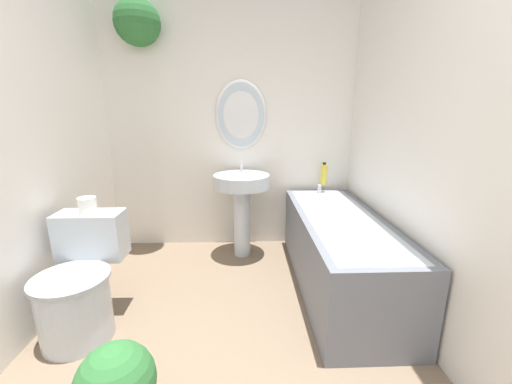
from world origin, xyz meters
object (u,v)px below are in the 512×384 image
Objects in this scene: shampoo_bottle at (324,174)px; pedestal_sink at (242,195)px; bathtub at (339,250)px; toilet at (80,285)px; toilet_paper_roll at (87,205)px.

pedestal_sink is at bearing -168.29° from shampoo_bottle.
pedestal_sink reaches higher than bathtub.
pedestal_sink is 0.81m from shampoo_bottle.
bathtub is at bearing -93.29° from shampoo_bottle.
pedestal_sink is at bearing 46.20° from toilet.
shampoo_bottle reaches higher than toilet.
toilet is 6.28× the size of toilet_paper_roll.
toilet is 1.77m from bathtub.
shampoo_bottle is 2.00m from toilet_paper_roll.
toilet_paper_roll reaches higher than toilet.
pedestal_sink reaches higher than toilet.
toilet is 0.49m from toilet_paper_roll.
bathtub is (0.74, -0.57, -0.29)m from pedestal_sink.
toilet_paper_roll is (-0.97, -0.80, 0.16)m from pedestal_sink.
shampoo_bottle is at bearing 11.71° from pedestal_sink.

